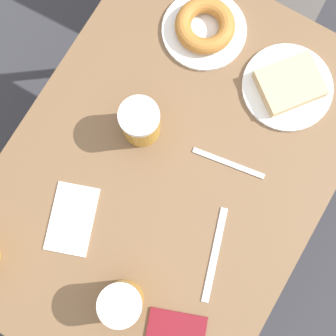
{
  "coord_description": "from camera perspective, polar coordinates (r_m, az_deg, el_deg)",
  "views": [
    {
      "loc": [
        0.09,
        -0.15,
        1.76
      ],
      "look_at": [
        0.0,
        0.0,
        0.73
      ],
      "focal_mm": 50.0,
      "sensor_mm": 36.0,
      "label": 1
    }
  ],
  "objects": [
    {
      "name": "passport_near_edge",
      "position": [
        1.07,
        0.96,
        -19.47
      ],
      "size": [
        0.15,
        0.13,
        0.01
      ],
      "rotation": [
        0.0,
        0.0,
        1.92
      ],
      "color": "maroon",
      "rests_on": "table"
    },
    {
      "name": "napkin_folded",
      "position": [
        1.08,
        -11.63,
        -6.09
      ],
      "size": [
        0.14,
        0.18,
        0.0
      ],
      "rotation": [
        0.0,
        0.0,
        1.91
      ],
      "color": "white",
      "rests_on": "table"
    },
    {
      "name": "ground_plane",
      "position": [
        1.77,
        0.0,
        -3.97
      ],
      "size": [
        8.0,
        8.0,
        0.0
      ],
      "primitive_type": "plane",
      "color": "#333338"
    },
    {
      "name": "beer_mug_right",
      "position": [
        1.04,
        -3.4,
        5.58
      ],
      "size": [
        0.09,
        0.09,
        0.12
      ],
      "color": "#C68C23",
      "rests_on": "table"
    },
    {
      "name": "knife",
      "position": [
        1.06,
        5.72,
        -10.42
      ],
      "size": [
        0.08,
        0.21,
        0.0
      ],
      "rotation": [
        0.0,
        0.0,
        3.45
      ],
      "color": "silver",
      "rests_on": "table"
    },
    {
      "name": "plate_with_donut",
      "position": [
        1.16,
        4.49,
        16.74
      ],
      "size": [
        0.2,
        0.2,
        0.05
      ],
      "color": "white",
      "rests_on": "table"
    },
    {
      "name": "plate_with_cake",
      "position": [
        1.14,
        14.48,
        9.72
      ],
      "size": [
        0.21,
        0.21,
        0.04
      ],
      "color": "white",
      "rests_on": "table"
    },
    {
      "name": "fork",
      "position": [
        1.08,
        7.39,
        0.59
      ],
      "size": [
        0.17,
        0.04,
        0.0
      ],
      "rotation": [
        0.0,
        0.0,
        4.87
      ],
      "color": "silver",
      "rests_on": "table"
    },
    {
      "name": "beer_mug_center",
      "position": [
        1.01,
        -5.64,
        -16.01
      ],
      "size": [
        0.09,
        0.09,
        0.12
      ],
      "color": "#C68C23",
      "rests_on": "table"
    },
    {
      "name": "table",
      "position": [
        1.13,
        0.0,
        -0.73
      ],
      "size": [
        0.71,
        0.99,
        0.71
      ],
      "color": "brown",
      "rests_on": "ground_plane"
    }
  ]
}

